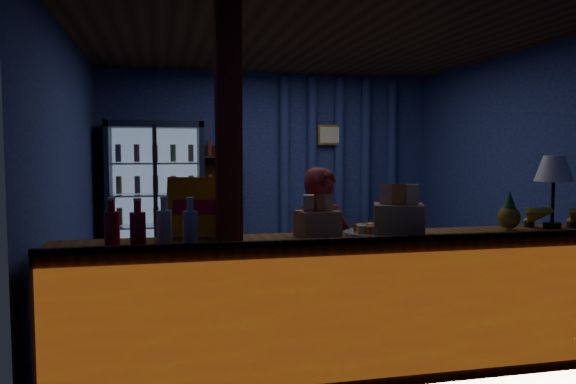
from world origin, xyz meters
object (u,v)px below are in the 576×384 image
at_px(pastry_tray, 375,232).
at_px(table_lamp, 554,171).
at_px(green_chair, 380,246).
at_px(shopkeeper, 323,260).

bearing_deg(pastry_tray, table_lamp, 1.07).
distance_m(green_chair, table_lamp, 3.37).
xyz_separation_m(shopkeeper, table_lamp, (1.68, -0.40, 0.67)).
relative_size(pastry_tray, table_lamp, 0.79).
bearing_deg(pastry_tray, shopkeeper, 120.25).
distance_m(shopkeeper, pastry_tray, 0.56).
relative_size(green_chair, table_lamp, 1.10).
bearing_deg(green_chair, table_lamp, 53.51).
distance_m(shopkeeper, table_lamp, 1.86).
bearing_deg(table_lamp, shopkeeper, 166.69).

